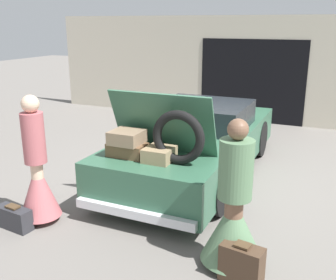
{
  "coord_description": "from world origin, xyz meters",
  "views": [
    {
      "loc": [
        2.25,
        -6.29,
        2.62
      ],
      "look_at": [
        0.0,
        -1.27,
        0.96
      ],
      "focal_mm": 42.0,
      "sensor_mm": 36.0,
      "label": 1
    }
  ],
  "objects_px": {
    "person_left": "(38,178)",
    "suitcase_beside_left_person": "(14,218)",
    "suitcase_beside_right_person": "(242,264)",
    "person_right": "(233,217)",
    "car": "(197,142)"
  },
  "relations": [
    {
      "from": "person_left",
      "to": "person_right",
      "type": "bearing_deg",
      "value": 101.18
    },
    {
      "from": "car",
      "to": "suitcase_beside_left_person",
      "type": "relative_size",
      "value": 8.76
    },
    {
      "from": "person_right",
      "to": "suitcase_beside_left_person",
      "type": "bearing_deg",
      "value": 102.05
    },
    {
      "from": "person_left",
      "to": "suitcase_beside_left_person",
      "type": "xyz_separation_m",
      "value": [
        -0.18,
        -0.31,
        -0.48
      ]
    },
    {
      "from": "suitcase_beside_right_person",
      "to": "car",
      "type": "bearing_deg",
      "value": 118.77
    },
    {
      "from": "person_left",
      "to": "suitcase_beside_left_person",
      "type": "distance_m",
      "value": 0.6
    },
    {
      "from": "car",
      "to": "person_right",
      "type": "relative_size",
      "value": 2.78
    },
    {
      "from": "car",
      "to": "suitcase_beside_right_person",
      "type": "xyz_separation_m",
      "value": [
        1.5,
        -2.74,
        -0.37
      ]
    },
    {
      "from": "car",
      "to": "person_right",
      "type": "distance_m",
      "value": 2.81
    },
    {
      "from": "suitcase_beside_left_person",
      "to": "suitcase_beside_right_person",
      "type": "distance_m",
      "value": 3.01
    },
    {
      "from": "suitcase_beside_right_person",
      "to": "person_left",
      "type": "bearing_deg",
      "value": 176.09
    },
    {
      "from": "suitcase_beside_left_person",
      "to": "suitcase_beside_right_person",
      "type": "xyz_separation_m",
      "value": [
        3.01,
        0.12,
        0.06
      ]
    },
    {
      "from": "suitcase_beside_left_person",
      "to": "suitcase_beside_right_person",
      "type": "bearing_deg",
      "value": 2.27
    },
    {
      "from": "person_right",
      "to": "suitcase_beside_left_person",
      "type": "height_order",
      "value": "person_right"
    },
    {
      "from": "person_left",
      "to": "suitcase_beside_left_person",
      "type": "relative_size",
      "value": 3.26
    }
  ]
}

